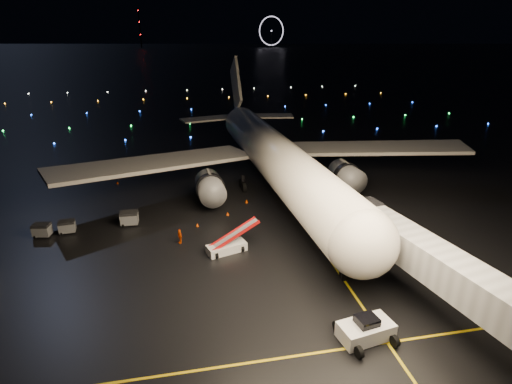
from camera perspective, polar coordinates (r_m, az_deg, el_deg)
ground at (r=333.76m, az=-10.81°, el=17.32°), size 2000.00×2000.00×0.00m
lane_centre at (r=55.38m, az=6.10°, el=-3.20°), size 0.25×80.00×0.02m
lane_cross at (r=32.66m, az=-11.79°, el=-24.11°), size 60.00×0.25×0.02m
airliner at (r=63.76m, az=1.84°, el=9.18°), size 69.41×66.26×18.81m
pushback_tug at (r=35.22m, az=15.43°, el=-18.20°), size 4.73×3.04×2.09m
belt_loader at (r=45.46m, az=-4.27°, el=-6.76°), size 6.80×3.64×3.18m
crew_c at (r=48.35m, az=-10.83°, el=-6.21°), size 0.79×1.13×1.78m
safety_cone_0 at (r=52.21m, az=-8.38°, el=-4.67°), size 0.44×0.44×0.45m
safety_cone_1 at (r=58.76m, az=-1.35°, el=-1.30°), size 0.50×0.50×0.53m
safety_cone_2 at (r=54.93m, az=-4.06°, el=-3.08°), size 0.52×0.52×0.48m
safety_cone_3 at (r=70.10m, az=-19.22°, el=1.30°), size 0.41×0.41×0.46m
ferris_wheel at (r=772.61m, az=2.22°, el=21.86°), size 49.33×16.80×52.00m
radio_mast at (r=775.08m, az=-16.26°, el=21.53°), size 1.80×1.80×64.00m
taxiway_lights at (r=140.87m, az=-9.65°, el=11.97°), size 164.00×92.00×0.36m
baggage_cart_0 at (r=54.37m, az=-17.64°, el=-3.59°), size 2.22×1.59×1.84m
baggage_cart_1 at (r=55.17m, az=-25.38°, el=-4.52°), size 2.00×1.49×1.60m
baggage_cart_2 at (r=55.54m, az=-28.25°, el=-4.83°), size 2.16×1.67×1.67m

